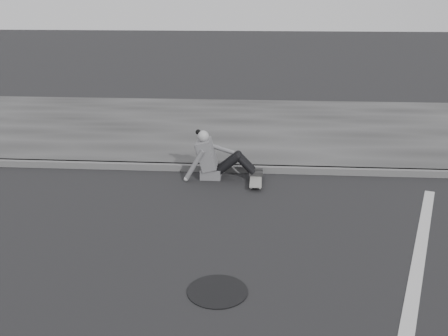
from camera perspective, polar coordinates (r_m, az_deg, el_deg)
The scene contains 7 objects.
ground at distance 6.92m, azimuth -6.76°, elevation -7.40°, with size 80.00×80.00×0.00m, color black.
curb at distance 9.25m, azimuth -3.82°, elevation 0.08°, with size 24.00×0.16×0.12m, color #505050.
sidewalk at distance 12.12m, azimuth -1.86°, elevation 4.76°, with size 24.00×6.00×0.12m, color #323232.
manhole at distance 5.64m, azimuth -0.75°, elevation -13.89°, with size 0.67×0.67×0.01m, color black.
road_stripe at distance 5.72m, azimuth 20.56°, elevation -14.79°, with size 0.15×7.14×0.01m, color #ADADAD.
skateboard at distance 8.59m, azimuth 3.65°, elevation -1.36°, with size 0.20×0.78×0.09m.
seated_woman at distance 8.77m, azimuth -1.09°, elevation 1.10°, with size 1.38×0.46×0.88m.
Camera 1 is at (1.26, -6.07, 3.09)m, focal length 40.00 mm.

